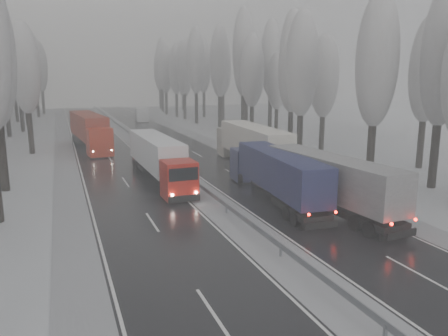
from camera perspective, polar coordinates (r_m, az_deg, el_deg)
ground at (r=20.73m, az=12.78°, el=-15.33°), size 260.00×260.00×0.00m
carriageway_right at (r=48.81m, az=-1.49°, el=0.71°), size 7.50×200.00×0.03m
carriageway_left at (r=46.50m, az=-13.80°, el=-0.19°), size 7.50×200.00×0.03m
median_slush at (r=47.38m, az=-7.49°, el=0.28°), size 3.00×200.00×0.04m
shoulder_right at (r=50.63m, az=3.81°, el=1.09°), size 2.40×200.00×0.04m
shoulder_left at (r=46.20m, az=-19.89°, el=-0.62°), size 2.40×200.00×0.04m
median_guardrail at (r=47.26m, az=-7.51°, el=0.96°), size 0.12×200.00×0.76m
tree_15 at (r=40.89m, az=26.80°, el=12.91°), size 3.60×3.60×17.13m
tree_16 at (r=40.12m, az=19.35°, el=12.98°), size 3.60×3.60×16.53m
tree_17 at (r=49.57m, az=25.03°, el=11.45°), size 3.60×3.60×15.54m
tree_18 at (r=49.15m, az=10.16°, el=13.13°), size 3.60×3.60×16.58m
tree_19 at (r=55.44m, az=12.96°, el=11.51°), size 3.60×3.60×14.57m
tree_20 at (r=57.87m, az=8.89°, el=12.38°), size 3.60×3.60×15.71m
tree_21 at (r=62.50m, az=8.93°, el=14.02°), size 3.60×3.60×18.62m
tree_22 at (r=66.80m, az=3.72°, el=12.47°), size 3.60×3.60×15.86m
tree_23 at (r=73.14m, az=6.96°, el=11.18°), size 3.60×3.60×13.55m
tree_24 at (r=72.21m, az=2.58°, el=14.76°), size 3.60×3.60×20.49m
tree_25 at (r=78.71m, az=6.16°, el=13.96°), size 3.60×3.60×19.44m
tree_26 at (r=81.56m, az=-0.58°, el=13.65°), size 3.60×3.60×18.78m
tree_27 at (r=87.91m, az=3.00°, el=13.01°), size 3.60×3.60×17.62m
tree_28 at (r=91.31m, az=-3.70°, el=13.76°), size 3.60×3.60×19.62m
tree_29 at (r=97.44m, az=-0.14°, el=13.08°), size 3.60×3.60×18.11m
tree_30 at (r=100.69m, az=-5.23°, el=12.90°), size 3.60×3.60×17.86m
tree_31 at (r=106.24m, az=-2.68°, el=13.12°), size 3.60×3.60×18.58m
tree_32 at (r=107.95m, az=-6.29°, el=12.62°), size 3.60×3.60×17.33m
tree_33 at (r=112.61m, az=-5.21°, el=11.62°), size 3.60×3.60×14.33m
tree_34 at (r=114.63m, az=-7.65°, el=12.62°), size 3.60×3.60×17.63m
tree_35 at (r=120.91m, az=-3.74°, el=12.83°), size 3.60×3.60×18.25m
tree_36 at (r=124.55m, az=-8.13°, el=13.29°), size 3.60×3.60×20.23m
tree_37 at (r=130.09m, az=-5.43°, el=12.20°), size 3.60×3.60×16.37m
tree_38 at (r=135.20m, az=-8.41°, el=12.54°), size 3.60×3.60×17.97m
tree_39 at (r=139.71m, az=-7.60°, el=12.06°), size 3.60×3.60×16.19m
tree_62 at (r=59.10m, az=-24.58°, el=11.67°), size 3.60×3.60×16.04m
tree_66 at (r=77.98m, az=-26.85°, el=10.85°), size 3.60×3.60×15.23m
tree_68 at (r=84.60m, az=-25.37°, el=11.57°), size 3.60×3.60×16.65m
tree_70 at (r=94.64m, az=-24.77°, el=11.69°), size 3.60×3.60×17.09m
tree_72 at (r=104.14m, az=-25.83°, el=10.80°), size 3.60×3.60×15.11m
tree_73 at (r=108.40m, az=-27.27°, el=11.38°), size 3.60×3.60×17.22m
tree_74 at (r=114.73m, az=-23.56°, el=12.43°), size 3.60×3.60×19.68m
tree_76 at (r=124.06m, az=-22.86°, el=12.02°), size 3.60×3.60×18.55m
tree_77 at (r=128.30m, az=-25.25°, el=10.58°), size 3.60×3.60×14.32m
tree_78 at (r=130.80m, az=-24.36°, el=12.12°), size 3.60×3.60×19.55m
tree_79 at (r=134.94m, az=-25.40°, el=11.32°), size 3.60×3.60×17.07m
truck_grey_tarp at (r=32.17m, az=12.47°, el=-1.15°), size 3.60×15.64×3.98m
truck_blue_box at (r=33.67m, az=6.57°, el=-0.46°), size 3.65×15.32×3.90m
truck_cream_box at (r=46.15m, az=3.44°, el=3.30°), size 3.85×17.46×4.44m
box_truck_distant at (r=97.31m, az=-10.71°, el=6.89°), size 3.18×8.14×2.96m
truck_red_white at (r=40.05m, az=-8.57°, el=1.53°), size 2.79×15.70×4.01m
truck_red_red at (r=60.73m, az=-17.15°, el=4.90°), size 4.48×18.00×4.58m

